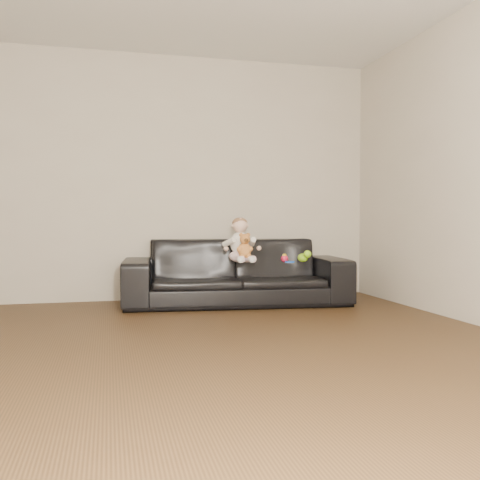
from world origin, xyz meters
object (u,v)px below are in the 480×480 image
object	(u,v)px
baby	(240,243)
toy_rattle	(284,259)
teddy_bear	(245,246)
toy_green	(303,258)
toy_blue_disc	(290,262)
sofa	(236,272)

from	to	relation	value
baby	toy_rattle	size ratio (longest dim) A/B	6.11
baby	teddy_bear	distance (m)	0.14
teddy_bear	toy_rattle	size ratio (longest dim) A/B	3.34
toy_rattle	toy_green	bearing A→B (deg)	-10.01
toy_green	baby	bearing A→B (deg)	167.72
toy_blue_disc	toy_rattle	bearing A→B (deg)	122.11
sofa	toy_green	world-z (taller)	sofa
toy_rattle	baby	bearing A→B (deg)	166.76
teddy_bear	toy_blue_disc	bearing A→B (deg)	-5.46
sofa	teddy_bear	xyz separation A→B (m)	(0.03, -0.26, 0.27)
sofa	toy_rattle	distance (m)	0.51
toy_green	toy_blue_disc	bearing A→B (deg)	-171.15
baby	teddy_bear	xyz separation A→B (m)	(0.01, -0.14, -0.03)
teddy_bear	toy_rattle	bearing A→B (deg)	1.85
toy_rattle	toy_blue_disc	xyz separation A→B (m)	(0.03, -0.05, -0.03)
sofa	teddy_bear	size ratio (longest dim) A/B	9.23
toy_rattle	toy_blue_disc	bearing A→B (deg)	-57.89
baby	toy_green	bearing A→B (deg)	-23.84
toy_green	toy_rattle	size ratio (longest dim) A/B	1.72
toy_green	toy_rattle	distance (m)	0.18
teddy_bear	toy_blue_disc	size ratio (longest dim) A/B	2.58
sofa	toy_rattle	bearing A→B (deg)	-20.94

